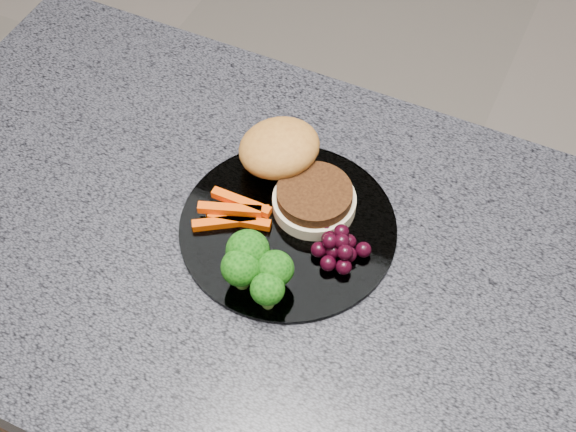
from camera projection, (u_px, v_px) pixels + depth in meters
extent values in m
cube|color=#45454F|center=(338.00, 288.00, 0.93)|extent=(1.20, 0.60, 0.04)
cylinder|color=white|center=(288.00, 227.00, 0.96)|extent=(0.26, 0.26, 0.01)
cylinder|color=beige|center=(314.00, 203.00, 0.96)|extent=(0.13, 0.13, 0.02)
cylinder|color=#44220D|center=(315.00, 194.00, 0.95)|extent=(0.12, 0.12, 0.02)
ellipsoid|color=#B4752D|center=(279.00, 152.00, 0.99)|extent=(0.13, 0.13, 0.06)
cube|color=#EF4903|center=(237.00, 210.00, 0.96)|extent=(0.07, 0.04, 0.01)
cube|color=#EF4903|center=(239.00, 220.00, 0.95)|extent=(0.08, 0.03, 0.01)
cube|color=#EF4903|center=(224.00, 222.00, 0.95)|extent=(0.07, 0.05, 0.01)
cube|color=#EF4903|center=(241.00, 202.00, 0.96)|extent=(0.08, 0.01, 0.01)
cube|color=#EF4903|center=(230.00, 209.00, 0.95)|extent=(0.08, 0.04, 0.01)
cylinder|color=#537F2E|center=(249.00, 263.00, 0.91)|extent=(0.02, 0.02, 0.02)
ellipsoid|color=#093707|center=(248.00, 250.00, 0.89)|extent=(0.05, 0.05, 0.04)
cylinder|color=#537F2E|center=(275.00, 280.00, 0.90)|extent=(0.01, 0.01, 0.02)
ellipsoid|color=#093707|center=(275.00, 269.00, 0.88)|extent=(0.04, 0.04, 0.04)
cylinder|color=#537F2E|center=(242.00, 279.00, 0.90)|extent=(0.02, 0.02, 0.02)
ellipsoid|color=#093707|center=(241.00, 267.00, 0.88)|extent=(0.05, 0.05, 0.04)
cylinder|color=#537F2E|center=(268.00, 300.00, 0.88)|extent=(0.01, 0.01, 0.02)
ellipsoid|color=#093707|center=(267.00, 289.00, 0.86)|extent=(0.04, 0.04, 0.03)
sphere|color=black|center=(333.00, 251.00, 0.92)|extent=(0.02, 0.02, 0.02)
sphere|color=black|center=(349.00, 255.00, 0.92)|extent=(0.02, 0.02, 0.02)
sphere|color=black|center=(349.00, 242.00, 0.93)|extent=(0.02, 0.02, 0.02)
sphere|color=black|center=(329.00, 238.00, 0.93)|extent=(0.02, 0.02, 0.02)
sphere|color=black|center=(319.00, 250.00, 0.92)|extent=(0.02, 0.02, 0.02)
sphere|color=black|center=(328.00, 263.00, 0.91)|extent=(0.02, 0.02, 0.02)
sphere|color=black|center=(344.00, 267.00, 0.91)|extent=(0.02, 0.02, 0.02)
sphere|color=black|center=(363.00, 250.00, 0.92)|extent=(0.02, 0.02, 0.02)
sphere|color=black|center=(326.00, 231.00, 0.94)|extent=(0.02, 0.02, 0.02)
sphere|color=black|center=(342.00, 241.00, 0.91)|extent=(0.02, 0.02, 0.02)
sphere|color=black|center=(330.00, 241.00, 0.91)|extent=(0.02, 0.02, 0.02)
sphere|color=black|center=(345.00, 252.00, 0.90)|extent=(0.02, 0.02, 0.02)
sphere|color=black|center=(341.00, 232.00, 0.92)|extent=(0.02, 0.02, 0.02)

